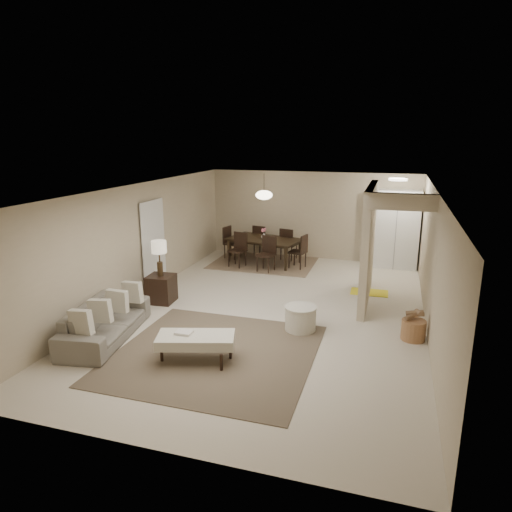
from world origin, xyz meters
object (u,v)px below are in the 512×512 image
(round_pouf, at_px, (300,318))
(dining_table, at_px, (264,251))
(wicker_basket, at_px, (413,330))
(ottoman_bench, at_px, (196,340))
(sofa, at_px, (106,321))
(pantry_cabinet, at_px, (396,229))
(side_table, at_px, (161,289))

(round_pouf, xyz_separation_m, dining_table, (-1.93, 4.23, 0.12))
(wicker_basket, xyz_separation_m, dining_table, (-3.91, 4.04, 0.17))
(round_pouf, relative_size, wicker_basket, 1.40)
(ottoman_bench, relative_size, wicker_basket, 3.14)
(sofa, distance_m, round_pouf, 3.49)
(ottoman_bench, bearing_deg, pantry_cabinet, 49.46)
(pantry_cabinet, distance_m, dining_table, 3.63)
(ottoman_bench, bearing_deg, side_table, 112.88)
(ottoman_bench, xyz_separation_m, round_pouf, (1.35, 1.64, -0.12))
(sofa, relative_size, wicker_basket, 5.11)
(sofa, height_order, side_table, sofa)
(pantry_cabinet, relative_size, ottoman_bench, 1.59)
(pantry_cabinet, distance_m, sofa, 7.90)
(round_pouf, bearing_deg, side_table, 169.52)
(pantry_cabinet, xyz_separation_m, ottoman_bench, (-2.93, -6.53, -0.70))
(dining_table, bearing_deg, round_pouf, -52.75)
(side_table, relative_size, wicker_basket, 1.41)
(ottoman_bench, distance_m, wicker_basket, 3.80)
(sofa, xyz_separation_m, wicker_basket, (5.20, 1.53, -0.13))
(pantry_cabinet, relative_size, wicker_basket, 4.99)
(ottoman_bench, distance_m, side_table, 2.88)
(pantry_cabinet, bearing_deg, side_table, -137.86)
(ottoman_bench, xyz_separation_m, side_table, (-1.82, 2.23, -0.05))
(pantry_cabinet, bearing_deg, dining_table, -169.49)
(wicker_basket, bearing_deg, pantry_cabinet, 94.87)
(sofa, height_order, wicker_basket, sofa)
(dining_table, bearing_deg, wicker_basket, -33.21)
(wicker_basket, height_order, dining_table, dining_table)
(ottoman_bench, relative_size, round_pouf, 2.24)
(wicker_basket, relative_size, dining_table, 0.21)
(ottoman_bench, height_order, side_table, side_table)
(sofa, xyz_separation_m, round_pouf, (3.22, 1.34, -0.08))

